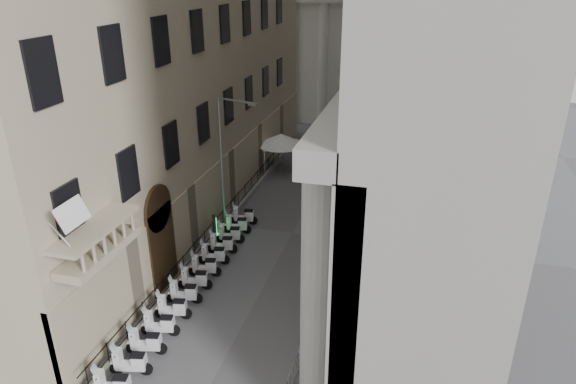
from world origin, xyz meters
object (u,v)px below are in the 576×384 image
info_kiosk (215,229)px  pedestrian_b (332,168)px  security_tent (285,141)px  street_lamp (226,155)px  pedestrian_a (348,174)px

info_kiosk → pedestrian_b: bearing=43.9°
security_tent → street_lamp: size_ratio=0.44×
security_tent → pedestrian_a: size_ratio=2.16×
info_kiosk → pedestrian_a: (6.31, 10.83, 0.02)m
security_tent → street_lamp: 11.04m
security_tent → pedestrian_b: size_ratio=2.43×
info_kiosk → pedestrian_b: size_ratio=1.08×
street_lamp → info_kiosk: 4.49m
street_lamp → pedestrian_b: bearing=83.1°
info_kiosk → pedestrian_b: 12.96m
pedestrian_b → street_lamp: bearing=90.8°
pedestrian_a → street_lamp: bearing=58.7°
security_tent → pedestrian_b: security_tent is taller
street_lamp → pedestrian_b: 12.15m
security_tent → info_kiosk: (-0.99, -12.31, -1.69)m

